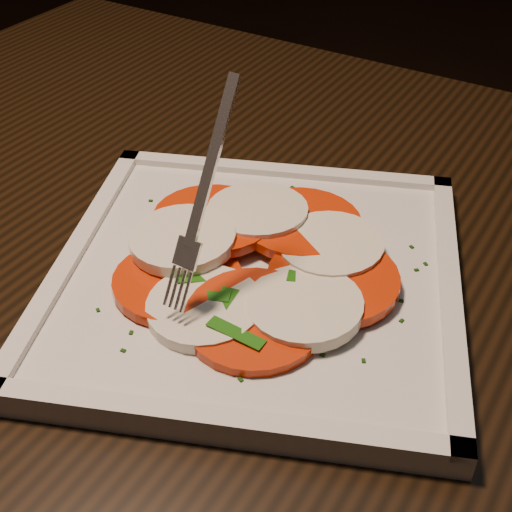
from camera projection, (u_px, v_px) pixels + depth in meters
ground at (267, 477)px, 1.29m from camera, size 6.00×6.00×0.00m
table at (305, 351)px, 0.63m from camera, size 1.22×0.82×0.75m
plate at (256, 279)px, 0.55m from camera, size 0.40×0.40×0.01m
caprese_salad at (256, 261)px, 0.53m from camera, size 0.25×0.24×0.02m
fork at (213, 186)px, 0.47m from camera, size 0.03×0.08×0.14m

